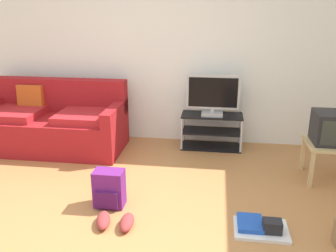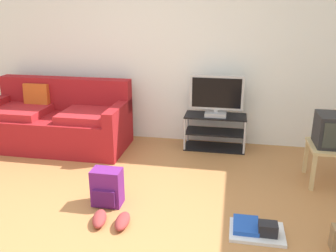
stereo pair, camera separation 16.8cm
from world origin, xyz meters
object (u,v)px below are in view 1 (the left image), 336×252
couch (53,124)px  crt_tv (332,128)px  tv_stand (211,131)px  flat_tv (213,96)px  backpack (109,189)px  sneakers_pair (115,221)px  floor_tray (261,227)px  side_table (329,149)px

couch → crt_tv: couch is taller
tv_stand → flat_tv: 0.50m
couch → tv_stand: size_ratio=2.33×
tv_stand → backpack: size_ratio=2.21×
backpack → sneakers_pair: (0.15, -0.33, -0.14)m
flat_tv → floor_tray: size_ratio=1.49×
crt_tv → floor_tray: (-0.83, -1.14, -0.57)m
couch → sneakers_pair: 2.19m
crt_tv → floor_tray: size_ratio=0.83×
tv_stand → flat_tv: size_ratio=1.17×
crt_tv → backpack: (-2.26, -0.90, -0.43)m
tv_stand → floor_tray: 1.98m
flat_tv → crt_tv: (1.31, -0.76, -0.13)m
crt_tv → backpack: crt_tv is taller
tv_stand → backpack: tv_stand is taller
side_table → sneakers_pair: size_ratio=1.31×
flat_tv → floor_tray: bearing=-75.7°
couch → floor_tray: (2.62, -1.62, -0.30)m
flat_tv → sneakers_pair: (-0.80, -1.99, -0.70)m
side_table → tv_stand: bearing=148.8°
side_table → floor_tray: 1.43m
flat_tv → crt_tv: size_ratio=1.79×
tv_stand → floor_tray: (0.48, -1.91, -0.20)m
couch → crt_tv: 3.50m
couch → tv_stand: (2.14, 0.29, -0.11)m
sneakers_pair → floor_tray: bearing=4.2°
flat_tv → sneakers_pair: flat_tv is taller
tv_stand → side_table: (1.31, -0.80, 0.13)m
tv_stand → backpack: (-0.95, -1.68, -0.05)m
tv_stand → floor_tray: bearing=-75.9°
couch → tv_stand: couch is taller
couch → side_table: 3.49m
tv_stand → crt_tv: (1.31, -0.78, 0.38)m
flat_tv → side_table: flat_tv is taller
couch → backpack: bearing=-49.2°
flat_tv → backpack: flat_tv is taller
tv_stand → side_table: tv_stand is taller
flat_tv → crt_tv: bearing=-30.0°
sneakers_pair → floor_tray: (1.29, 0.09, -0.01)m
crt_tv → floor_tray: 1.52m
flat_tv → sneakers_pair: bearing=-112.1°
couch → floor_tray: bearing=-31.7°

